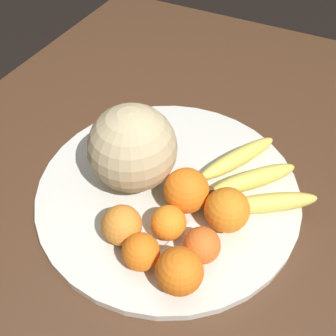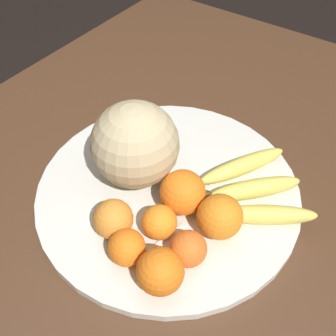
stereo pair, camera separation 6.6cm
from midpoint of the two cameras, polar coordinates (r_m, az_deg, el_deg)
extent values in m
cube|color=#4C301E|center=(0.70, -4.23, -7.23)|extent=(1.46, 1.04, 0.04)
cube|color=#4C301E|center=(1.52, -5.79, 8.07)|extent=(0.07, 0.07, 0.73)
cylinder|color=silver|center=(0.70, -2.68, -3.38)|extent=(0.46, 0.46, 0.02)
torus|color=#1E4C56|center=(0.70, -2.69, -3.27)|extent=(0.46, 0.46, 0.01)
sphere|color=#C6B284|center=(0.66, -8.02, 2.74)|extent=(0.15, 0.15, 0.15)
sphere|color=#473819|center=(0.66, 3.01, -3.79)|extent=(0.03, 0.03, 0.03)
ellipsoid|color=#E5D156|center=(0.66, 11.75, -5.14)|extent=(0.12, 0.16, 0.03)
ellipsoid|color=#E5D156|center=(0.69, 9.74, -1.72)|extent=(0.14, 0.14, 0.03)
ellipsoid|color=#E5D156|center=(0.72, 7.53, 1.31)|extent=(0.17, 0.11, 0.03)
sphere|color=orange|center=(0.62, 5.55, -6.25)|extent=(0.07, 0.07, 0.07)
sphere|color=orange|center=(0.59, -7.24, -12.17)|extent=(0.06, 0.06, 0.06)
sphere|color=orange|center=(0.62, -9.82, -8.34)|extent=(0.06, 0.06, 0.06)
sphere|color=orange|center=(0.61, -3.02, -8.12)|extent=(0.06, 0.06, 0.06)
sphere|color=orange|center=(0.59, 1.75, -11.34)|extent=(0.06, 0.06, 0.06)
sphere|color=orange|center=(0.64, -0.26, -3.45)|extent=(0.08, 0.08, 0.08)
sphere|color=orange|center=(0.56, -1.79, -14.94)|extent=(0.07, 0.07, 0.07)
cube|color=white|center=(0.62, -1.28, -11.11)|extent=(0.09, 0.05, 0.00)
camera|label=1|loc=(0.03, -92.87, -3.08)|focal=42.00mm
camera|label=2|loc=(0.03, 87.13, 3.08)|focal=42.00mm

